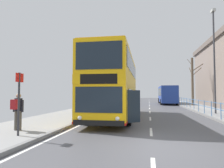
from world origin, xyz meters
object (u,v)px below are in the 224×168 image
object	(u,v)px
background_bus_far_lane	(167,94)
bare_tree_far_01	(193,80)
pedestrian_with_backpack	(18,109)
bus_stop_sign_near	(19,96)
double_decker_bus_main	(115,86)
street_lamp_far_side	(214,53)

from	to	relation	value
background_bus_far_lane	bare_tree_far_01	distance (m)	6.66
pedestrian_with_backpack	bus_stop_sign_near	xyz separation A→B (m)	(0.75, -0.95, 0.57)
background_bus_far_lane	pedestrian_with_backpack	size ratio (longest dim) A/B	5.67
pedestrian_with_backpack	double_decker_bus_main	bearing A→B (deg)	61.71
background_bus_far_lane	street_lamp_far_side	world-z (taller)	street_lamp_far_side
pedestrian_with_backpack	bare_tree_far_01	distance (m)	24.01
street_lamp_far_side	bare_tree_far_01	bearing A→B (deg)	87.04
street_lamp_far_side	bare_tree_far_01	world-z (taller)	street_lamp_far_side
background_bus_far_lane	street_lamp_far_side	distance (m)	17.17
background_bus_far_lane	bare_tree_far_01	size ratio (longest dim) A/B	1.43
background_bus_far_lane	bare_tree_far_01	bearing A→B (deg)	-62.18
double_decker_bus_main	pedestrian_with_backpack	world-z (taller)	double_decker_bus_main
street_lamp_far_side	background_bus_far_lane	bearing A→B (deg)	98.20
background_bus_far_lane	pedestrian_with_backpack	distance (m)	27.80
background_bus_far_lane	double_decker_bus_main	bearing A→B (deg)	-105.42
pedestrian_with_backpack	street_lamp_far_side	bearing A→B (deg)	40.57
double_decker_bus_main	pedestrian_with_backpack	bearing A→B (deg)	-118.29
bus_stop_sign_near	street_lamp_far_side	size ratio (longest dim) A/B	0.28
street_lamp_far_side	bus_stop_sign_near	bearing A→B (deg)	-134.80
bus_stop_sign_near	bare_tree_far_01	size ratio (longest dim) A/B	0.38
double_decker_bus_main	background_bus_far_lane	distance (m)	20.72
bus_stop_sign_near	street_lamp_far_side	world-z (taller)	street_lamp_far_side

